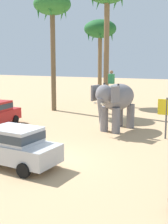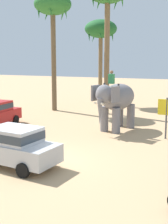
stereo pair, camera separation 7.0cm
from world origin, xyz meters
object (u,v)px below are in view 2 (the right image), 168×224
object	(u,v)px
car_sedan_foreground	(13,145)
elephant_with_mahout	(116,100)
signboard_yellow	(167,110)
palm_tree_near_hut	(53,9)
palm_tree_behind_elephant	(101,31)

from	to	relation	value
car_sedan_foreground	elephant_with_mahout	size ratio (longest dim) A/B	1.05
elephant_with_mahout	signboard_yellow	xyz separation A→B (m)	(3.34, -0.86, -0.30)
car_sedan_foreground	elephant_with_mahout	world-z (taller)	elephant_with_mahout
elephant_with_mahout	car_sedan_foreground	bearing A→B (deg)	-102.21
car_sedan_foreground	palm_tree_near_hut	world-z (taller)	palm_tree_near_hut
car_sedan_foreground	signboard_yellow	distance (m)	8.99
elephant_with_mahout	palm_tree_near_hut	size ratio (longest dim) A/B	0.40
palm_tree_near_hut	signboard_yellow	world-z (taller)	palm_tree_near_hut
palm_tree_behind_elephant	palm_tree_near_hut	world-z (taller)	palm_tree_near_hut
elephant_with_mahout	signboard_yellow	size ratio (longest dim) A/B	1.67
car_sedan_foreground	signboard_yellow	bearing A→B (deg)	55.19
elephant_with_mahout	palm_tree_behind_elephant	world-z (taller)	palm_tree_behind_elephant
palm_tree_behind_elephant	signboard_yellow	world-z (taller)	palm_tree_behind_elephant
car_sedan_foreground	elephant_with_mahout	bearing A→B (deg)	77.79
elephant_with_mahout	palm_tree_behind_elephant	bearing A→B (deg)	116.92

